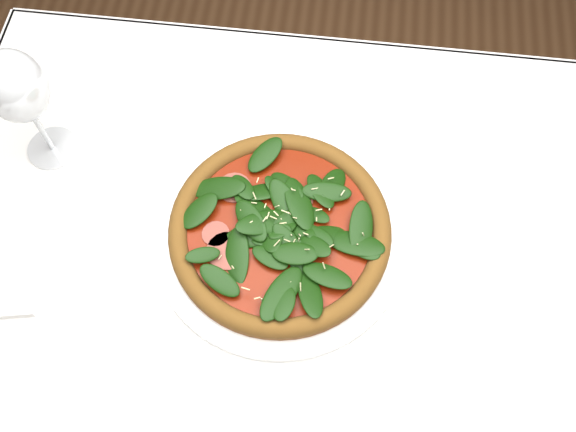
# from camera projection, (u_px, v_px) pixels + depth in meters

# --- Properties ---
(ground) EXTENTS (6.00, 6.00, 0.00)m
(ground) POSITION_uv_depth(u_px,v_px,m) (306.00, 362.00, 1.64)
(ground) COLOR brown
(ground) RESTS_ON ground
(dining_table) EXTENTS (1.21, 0.81, 0.75)m
(dining_table) POSITION_uv_depth(u_px,v_px,m) (316.00, 270.00, 1.05)
(dining_table) COLOR silver
(dining_table) RESTS_ON ground
(plate) EXTENTS (0.38, 0.38, 0.02)m
(plate) POSITION_uv_depth(u_px,v_px,m) (280.00, 234.00, 0.96)
(plate) COLOR white
(plate) RESTS_ON dining_table
(pizza) EXTENTS (0.43, 0.43, 0.04)m
(pizza) POSITION_uv_depth(u_px,v_px,m) (280.00, 228.00, 0.94)
(pizza) COLOR brown
(pizza) RESTS_ON plate
(wine_glass) EXTENTS (0.09, 0.09, 0.22)m
(wine_glass) POSITION_uv_depth(u_px,v_px,m) (16.00, 89.00, 0.89)
(wine_glass) COLOR silver
(wine_glass) RESTS_ON dining_table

